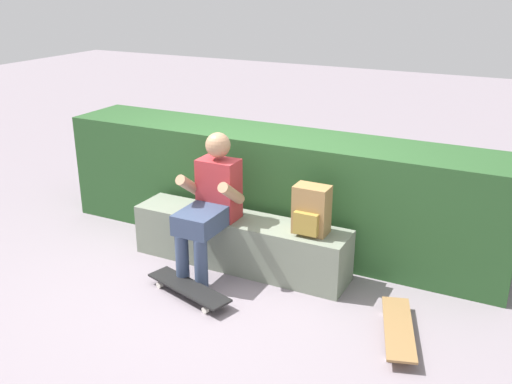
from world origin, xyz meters
TOP-DOWN VIEW (x-y plane):
  - ground_plane at (0.00, 0.00)m, footprint 24.00×24.00m
  - bench_main at (0.00, 0.28)m, footprint 1.95×0.41m
  - person_skater at (-0.16, 0.07)m, footprint 0.49×0.62m
  - skateboard_near_person at (-0.11, -0.38)m, footprint 0.82×0.42m
  - skateboard_beside_bench at (1.52, -0.18)m, footprint 0.43×0.82m
  - backpack_on_bench at (0.66, 0.27)m, footprint 0.28×0.23m
  - hedge_row at (0.04, 0.93)m, footprint 4.27×0.71m

SIDE VIEW (x-z plane):
  - ground_plane at x=0.00m, z-range 0.00..0.00m
  - skateboard_near_person at x=-0.11m, z-range 0.03..0.12m
  - skateboard_beside_bench at x=1.52m, z-range 0.03..0.12m
  - bench_main at x=0.00m, z-range 0.00..0.45m
  - hedge_row at x=0.04m, z-range 0.00..1.05m
  - backpack_on_bench at x=0.66m, z-range 0.45..0.85m
  - person_skater at x=-0.16m, z-range 0.05..1.25m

